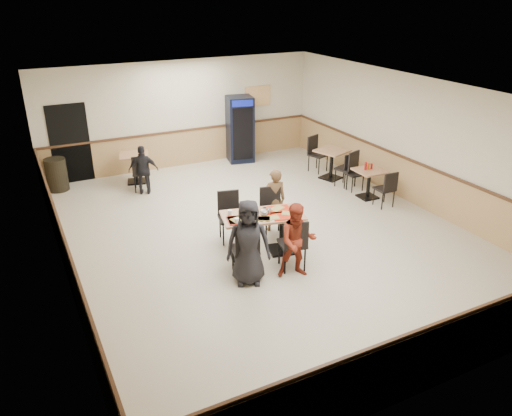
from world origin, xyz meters
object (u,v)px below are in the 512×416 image
side_table_near (369,179)px  trash_bin (57,175)px  diner_woman_left (248,243)px  pepsi_cooler (240,129)px  diner_man_opposite (274,200)px  back_table (135,164)px  diner_woman_right (297,241)px  main_table (263,228)px  side_table_far (332,160)px  lone_diner (143,170)px

side_table_near → trash_bin: bearing=149.5°
diner_woman_left → pepsi_cooler: 6.76m
diner_man_opposite → back_table: bearing=-53.2°
diner_woman_right → side_table_near: diner_woman_right is taller
main_table → diner_woman_left: 1.10m
pepsi_cooler → side_table_far: bearing=-47.0°
pepsi_cooler → back_table: bearing=-161.7°
main_table → diner_woman_left: bearing=-117.9°
main_table → trash_bin: (-3.17, 5.32, -0.14)m
main_table → side_table_far: main_table is taller
diner_woman_left → side_table_near: size_ratio=2.16×
diner_woman_left → diner_woman_right: size_ratio=1.11×
pepsi_cooler → trash_bin: size_ratio=2.29×
diner_woman_left → diner_man_opposite: diner_woman_left is taller
diner_woman_right → pepsi_cooler: (1.87, 6.38, 0.26)m
pepsi_cooler → lone_diner: bearing=-147.2°
side_table_far → lone_diner: bearing=165.6°
diner_woman_left → side_table_near: bearing=49.7°
diner_woman_right → lone_diner: bearing=123.9°
diner_woman_left → side_table_near: (4.34, 2.13, -0.30)m
main_table → back_table: bearing=116.9°
back_table → pepsi_cooler: size_ratio=0.46×
diner_woman_right → side_table_near: (3.47, 2.33, -0.22)m
back_table → lone_diner: bearing=-90.0°
main_table → side_table_near: (3.64, 1.32, -0.07)m
side_table_far → back_table: (-4.82, 2.12, -0.02)m
diner_man_opposite → trash_bin: diner_man_opposite is taller
diner_woman_right → back_table: bearing=121.7°
diner_man_opposite → pepsi_cooler: 4.76m
main_table → back_table: main_table is taller
diner_woman_left → pepsi_cooler: size_ratio=0.81×
diner_man_opposite → lone_diner: size_ratio=1.10×
main_table → trash_bin: trash_bin is taller
main_table → diner_man_opposite: bearing=62.1°
side_table_far → main_table: bearing=-141.5°
diner_man_opposite → side_table_near: bearing=-158.3°
diner_woman_left → side_table_near: diner_woman_left is taller
lone_diner → pepsi_cooler: (3.27, 1.28, 0.34)m
main_table → back_table: size_ratio=1.90×
back_table → trash_bin: 1.97m
pepsi_cooler → diner_woman_left: bearing=-102.5°
side_table_far → diner_woman_left: bearing=-139.5°
main_table → diner_man_opposite: diner_man_opposite is taller
side_table_far → trash_bin: bearing=159.9°
side_table_far → pepsi_cooler: pepsi_cooler is taller
pepsi_cooler → trash_bin: pepsi_cooler is taller
diner_man_opposite → pepsi_cooler: bearing=-94.4°
diner_woman_left → pepsi_cooler: (2.74, 6.18, 0.18)m
side_table_near → back_table: 6.09m
trash_bin → side_table_near: bearing=-30.5°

